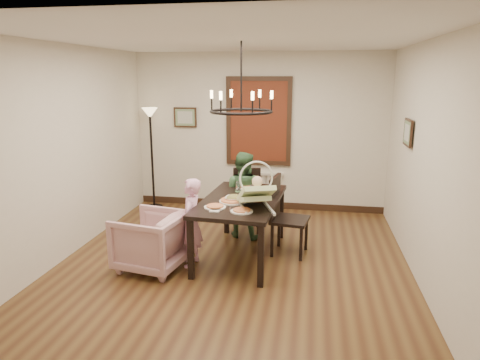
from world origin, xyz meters
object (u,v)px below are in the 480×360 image
(chair_right, at_px, (290,216))
(armchair, at_px, (151,241))
(elderly_woman, at_px, (191,230))
(dining_table, at_px, (241,205))
(drinking_glass, at_px, (253,193))
(baby_bouncer, at_px, (255,192))
(floor_lamp, at_px, (152,160))
(chair_far, at_px, (247,201))
(seated_man, at_px, (242,202))

(chair_right, height_order, armchair, chair_right)
(chair_right, distance_m, elderly_woman, 1.36)
(dining_table, distance_m, drinking_glass, 0.23)
(chair_right, height_order, baby_bouncer, baby_bouncer)
(drinking_glass, relative_size, floor_lamp, 0.08)
(chair_far, height_order, armchair, chair_far)
(armchair, bearing_deg, chair_far, 157.68)
(chair_right, bearing_deg, elderly_woman, 124.76)
(chair_far, bearing_deg, chair_right, -55.90)
(chair_right, xyz_separation_m, armchair, (-1.70, -0.76, -0.18))
(chair_right, bearing_deg, armchair, 123.03)
(elderly_woman, relative_size, drinking_glass, 6.41)
(chair_far, distance_m, floor_lamp, 2.14)
(chair_far, distance_m, baby_bouncer, 1.48)
(dining_table, bearing_deg, chair_right, 21.35)
(dining_table, distance_m, seated_man, 0.77)
(elderly_woman, bearing_deg, seated_man, 156.25)
(dining_table, xyz_separation_m, elderly_woman, (-0.58, -0.39, -0.25))
(dining_table, height_order, floor_lamp, floor_lamp)
(dining_table, relative_size, armchair, 2.23)
(floor_lamp, bearing_deg, chair_right, -32.93)
(armchair, bearing_deg, floor_lamp, -149.21)
(chair_right, xyz_separation_m, baby_bouncer, (-0.40, -0.58, 0.46))
(seated_man, bearing_deg, armchair, 66.84)
(chair_far, distance_m, seated_man, 0.23)
(armchair, height_order, seated_man, seated_man)
(floor_lamp, bearing_deg, dining_table, -43.87)
(elderly_woman, bearing_deg, baby_bouncer, 89.54)
(dining_table, height_order, elderly_woman, elderly_woman)
(dining_table, xyz_separation_m, drinking_glass, (0.15, 0.05, 0.16))
(seated_man, bearing_deg, floor_lamp, -18.62)
(chair_far, height_order, elderly_woman, chair_far)
(armchair, height_order, elderly_woman, elderly_woman)
(drinking_glass, xyz_separation_m, floor_lamp, (-2.11, 1.83, 0.02))
(chair_far, xyz_separation_m, elderly_woman, (-0.51, -1.36, -0.02))
(baby_bouncer, bearing_deg, chair_right, 35.64)
(baby_bouncer, bearing_deg, seated_man, 87.25)
(dining_table, relative_size, elderly_woman, 1.88)
(floor_lamp, bearing_deg, chair_far, -25.92)
(elderly_woman, distance_m, seated_man, 1.23)
(dining_table, height_order, baby_bouncer, baby_bouncer)
(chair_right, height_order, floor_lamp, floor_lamp)
(elderly_woman, bearing_deg, armchair, -71.57)
(seated_man, bearing_deg, baby_bouncer, 120.24)
(chair_far, xyz_separation_m, floor_lamp, (-1.89, 0.92, 0.41))
(dining_table, xyz_separation_m, baby_bouncer, (0.24, -0.38, 0.29))
(chair_far, relative_size, seated_man, 0.91)
(chair_right, relative_size, seated_man, 1.01)
(baby_bouncer, bearing_deg, dining_table, 102.38)
(chair_far, xyz_separation_m, chair_right, (0.71, -0.77, 0.05))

